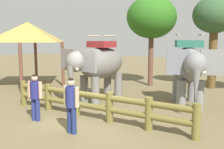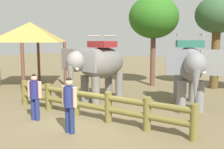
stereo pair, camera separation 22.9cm
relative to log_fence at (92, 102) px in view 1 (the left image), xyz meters
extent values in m
plane|color=brown|center=(0.00, -0.15, -0.60)|extent=(60.00, 60.00, 0.00)
cylinder|color=brown|center=(-3.60, 0.32, -0.08)|extent=(0.24, 0.24, 1.05)
cylinder|color=brown|center=(-2.16, 0.19, -0.08)|extent=(0.24, 0.24, 1.05)
cylinder|color=brown|center=(-0.72, 0.06, -0.08)|extent=(0.24, 0.24, 1.05)
cylinder|color=brown|center=(0.72, -0.06, -0.08)|extent=(0.24, 0.24, 1.05)
cylinder|color=brown|center=(2.16, -0.19, -0.08)|extent=(0.24, 0.24, 1.05)
cylinder|color=brown|center=(3.60, -0.32, -0.08)|extent=(0.24, 0.24, 1.05)
cylinder|color=brown|center=(0.00, 0.00, -0.15)|extent=(7.21, 0.84, 0.20)
cylinder|color=brown|center=(0.00, 0.00, 0.25)|extent=(7.21, 0.84, 0.20)
cylinder|color=slate|center=(-0.94, 1.78, 0.00)|extent=(0.36, 0.36, 1.20)
cylinder|color=slate|center=(-1.58, 1.90, 0.00)|extent=(0.36, 0.36, 1.20)
cylinder|color=slate|center=(-0.62, 3.36, 0.00)|extent=(0.36, 0.36, 1.20)
cylinder|color=slate|center=(-1.27, 3.49, 0.00)|extent=(0.36, 0.36, 1.20)
ellipsoid|color=slate|center=(-1.10, 2.63, 1.12)|extent=(1.70, 2.88, 1.40)
ellipsoid|color=slate|center=(-1.41, 1.07, 1.29)|extent=(0.92, 1.03, 0.85)
cube|color=slate|center=(-0.82, 1.07, 1.34)|extent=(0.81, 0.27, 0.90)
cube|color=slate|center=(-1.96, 1.29, 1.34)|extent=(0.81, 0.27, 0.90)
cone|color=slate|center=(-1.47, 0.76, 0.61)|extent=(0.32, 0.32, 1.10)
cone|color=beige|center=(-1.30, 0.82, 1.05)|extent=(0.37, 0.17, 0.15)
cone|color=beige|center=(-1.61, 0.88, 1.05)|extent=(0.37, 0.17, 0.15)
cube|color=maroon|center=(-1.10, 2.63, 1.96)|extent=(1.17, 1.08, 0.28)
cylinder|color=#A59E8C|center=(-0.65, 2.55, 2.32)|extent=(0.22, 0.81, 0.07)
cylinder|color=#A59E8C|center=(-1.55, 2.72, 2.32)|extent=(0.22, 0.81, 0.07)
cylinder|color=slate|center=(3.16, 2.77, 0.01)|extent=(0.37, 0.37, 1.22)
cylinder|color=slate|center=(2.53, 2.54, 0.01)|extent=(0.37, 0.37, 1.22)
cylinder|color=slate|center=(2.60, 4.32, 0.01)|extent=(0.37, 0.37, 1.22)
cylinder|color=slate|center=(1.97, 4.09, 0.01)|extent=(0.37, 0.37, 1.22)
ellipsoid|color=slate|center=(2.56, 3.43, 1.15)|extent=(2.08, 2.99, 1.42)
ellipsoid|color=slate|center=(3.11, 1.90, 1.33)|extent=(1.04, 1.12, 0.87)
cube|color=gray|center=(3.63, 2.21, 1.38)|extent=(0.81, 0.39, 0.91)
cube|color=slate|center=(2.52, 1.81, 1.38)|extent=(0.81, 0.39, 0.91)
cone|color=slate|center=(3.22, 1.60, 0.63)|extent=(0.33, 0.33, 1.12)
cone|color=beige|center=(3.34, 1.74, 1.08)|extent=(0.38, 0.22, 0.16)
cone|color=beige|center=(3.04, 1.63, 1.08)|extent=(0.38, 0.22, 0.16)
cube|color=#296754|center=(2.56, 3.43, 2.00)|extent=(1.28, 1.21, 0.28)
cylinder|color=#A59E8C|center=(3.00, 3.59, 2.37)|extent=(0.35, 0.80, 0.07)
cylinder|color=#A59E8C|center=(2.13, 3.27, 2.37)|extent=(0.35, 0.80, 0.07)
cylinder|color=navy|center=(0.28, -1.51, -0.20)|extent=(0.16, 0.16, 0.81)
cylinder|color=navy|center=(0.10, -1.48, -0.20)|extent=(0.16, 0.16, 0.81)
cylinder|color=navy|center=(0.19, -1.49, 0.52)|extent=(0.38, 0.38, 0.62)
cylinder|color=tan|center=(0.42, -1.53, 0.54)|extent=(0.13, 0.13, 0.59)
cylinder|color=tan|center=(-0.04, -1.45, 0.54)|extent=(0.13, 0.13, 0.59)
sphere|color=tan|center=(0.19, -1.49, 0.95)|extent=(0.22, 0.22, 0.22)
sphere|color=black|center=(0.19, -1.49, 1.01)|extent=(0.18, 0.18, 0.18)
cylinder|color=navy|center=(-1.55, -1.05, -0.21)|extent=(0.15, 0.15, 0.78)
cylinder|color=navy|center=(-1.72, -1.07, -0.21)|extent=(0.15, 0.15, 0.78)
cylinder|color=navy|center=(-1.64, -1.06, 0.48)|extent=(0.34, 0.34, 0.60)
cylinder|color=tan|center=(-1.41, -1.04, 0.49)|extent=(0.13, 0.13, 0.57)
cylinder|color=tan|center=(-1.86, -1.08, 0.49)|extent=(0.13, 0.13, 0.57)
sphere|color=tan|center=(-1.64, -1.06, 0.88)|extent=(0.22, 0.22, 0.22)
sphere|color=black|center=(-1.64, -1.06, 0.94)|extent=(0.17, 0.17, 0.17)
cylinder|color=brown|center=(-4.94, 4.74, 0.70)|extent=(0.18, 0.18, 2.60)
cylinder|color=brown|center=(-5.54, 2.08, 0.70)|extent=(0.18, 0.18, 2.60)
cylinder|color=brown|center=(-7.60, 5.35, 0.70)|extent=(0.18, 0.18, 2.60)
pyramid|color=#A88F41|center=(-6.57, 3.71, 2.57)|extent=(4.42, 4.42, 1.14)
cylinder|color=brown|center=(-0.36, 7.21, 1.01)|extent=(0.30, 0.30, 3.23)
ellipsoid|color=#2A651A|center=(-0.36, 7.21, 3.42)|extent=(2.89, 2.89, 2.45)
cylinder|color=brown|center=(2.99, 8.06, 1.12)|extent=(0.45, 0.45, 3.45)
ellipsoid|color=#325430|center=(2.99, 8.06, 3.50)|extent=(2.39, 2.39, 2.03)
camera|label=1|loc=(4.77, -7.73, 2.26)|focal=42.42mm
camera|label=2|loc=(4.97, -7.62, 2.26)|focal=42.42mm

